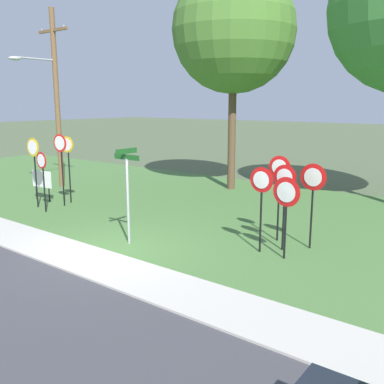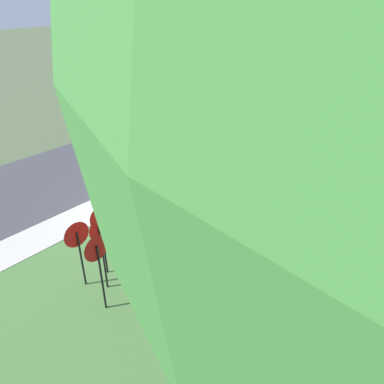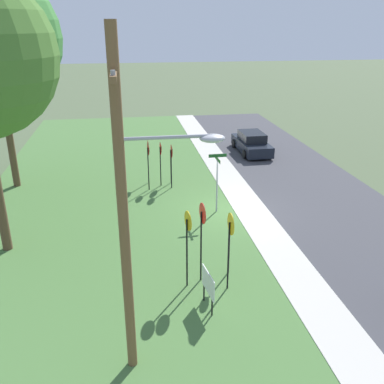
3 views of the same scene
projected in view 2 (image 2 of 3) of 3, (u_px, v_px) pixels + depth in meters
name	position (u px, v px, depth m)	size (l,w,h in m)	color
ground_plane	(135.00, 204.00, 15.34)	(160.00, 160.00, 0.00)	#4C5B3D
road_asphalt	(69.00, 172.00, 18.07)	(44.00, 6.40, 0.01)	#3D3D42
sidewalk_strip	(123.00, 197.00, 15.78)	(44.00, 1.60, 0.06)	#BCB7AD
grass_median	(260.00, 265.00, 11.92)	(44.00, 12.00, 0.04)	#477038
stop_sign_near_left	(254.00, 130.00, 17.42)	(0.71, 0.10, 2.71)	black
stop_sign_near_right	(238.00, 141.00, 17.13)	(0.62, 0.10, 2.25)	black
stop_sign_far_left	(274.00, 139.00, 16.45)	(0.64, 0.14, 2.70)	black
stop_sign_far_center	(261.00, 135.00, 16.51)	(0.69, 0.12, 2.84)	black
yield_sign_near_left	(100.00, 238.00, 10.18)	(0.66, 0.11, 2.40)	black
yield_sign_near_right	(97.00, 256.00, 9.46)	(0.75, 0.10, 2.41)	black
yield_sign_far_left	(100.00, 225.00, 10.77)	(0.69, 0.10, 2.36)	black
yield_sign_far_right	(130.00, 236.00, 10.09)	(0.65, 0.12, 2.54)	black
yield_sign_center	(77.00, 240.00, 10.37)	(0.78, 0.11, 2.18)	black
street_name_post	(146.00, 173.00, 14.01)	(0.96, 0.82, 2.77)	#9EA0A8
utility_pole	(352.00, 74.00, 16.40)	(2.10, 2.39, 8.24)	brown
notice_board	(277.00, 151.00, 18.08)	(1.09, 0.17, 1.25)	black
parked_hatchback_near	(195.00, 115.00, 23.98)	(4.57, 2.02, 1.39)	#1E4C8C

